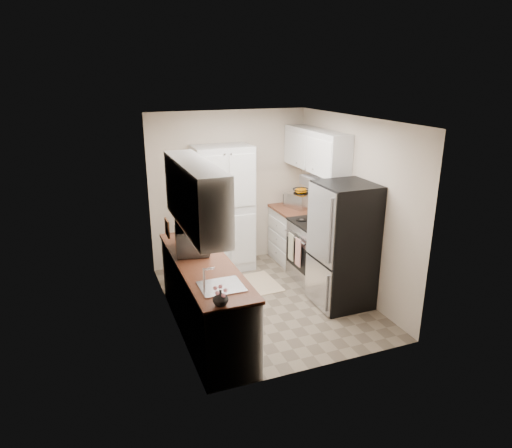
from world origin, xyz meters
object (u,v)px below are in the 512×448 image
Objects in this scene: microwave at (192,238)px; toaster_oven at (299,200)px; refrigerator at (343,246)px; wine_bottle at (177,231)px; pantry_cabinet at (223,209)px; electric_range at (316,250)px.

toaster_oven is (2.11, 1.26, -0.05)m from microwave.
wine_bottle is (-2.06, 0.84, 0.20)m from refrigerator.
refrigerator is at bearing -115.66° from toaster_oven.
pantry_cabinet is 1.28m from wine_bottle.
wine_bottle is 2.35m from toaster_oven.
toaster_oven is (0.12, 0.84, 0.56)m from electric_range.
microwave reaches higher than electric_range.
pantry_cabinet reaches higher than microwave.
toaster_oven reaches higher than electric_range.
microwave reaches higher than toaster_oven.
toaster_oven is at bearing 84.78° from refrigerator.
electric_range is 0.66× the size of refrigerator.
microwave is at bearing -169.61° from toaster_oven.
microwave is 1.45× the size of toaster_oven.
electric_range is 2.13m from microwave.
pantry_cabinet reaches higher than wine_bottle.
wine_bottle is at bearing -136.00° from pantry_cabinet.
microwave is at bearing -121.40° from pantry_cabinet.
wine_bottle is at bearing 22.58° from microwave.
wine_bottle is (-0.10, 0.46, -0.04)m from microwave.
microwave is 2.46m from toaster_oven.
wine_bottle is at bearing 179.53° from toaster_oven.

